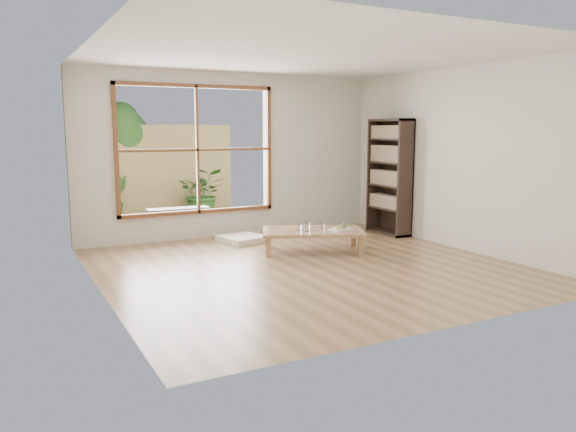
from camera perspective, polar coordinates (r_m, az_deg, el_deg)
name	(u,v)px	position (r m, az deg, el deg)	size (l,w,h in m)	color
ground	(307,267)	(7.11, 1.96, -5.15)	(5.00, 5.00, 0.00)	#A77D53
low_table	(313,232)	(7.94, 2.52, -1.68)	(1.61, 1.31, 0.31)	tan
floor_cushion	(243,239)	(8.70, -4.62, -2.30)	(0.61, 0.61, 0.09)	white
bookshelf	(389,177)	(9.38, 10.27, 3.93)	(0.30, 0.85, 1.88)	#33251C
glass_tall	(307,226)	(7.83, 1.98, -1.02)	(0.08, 0.08, 0.14)	silver
glass_mid	(322,225)	(8.06, 3.48, -0.90)	(0.07, 0.07, 0.10)	silver
glass_short	(308,226)	(8.05, 1.99, -0.98)	(0.06, 0.06, 0.08)	silver
glass_small	(299,227)	(7.90, 1.14, -1.12)	(0.07, 0.07, 0.09)	silver
food_tray	(342,228)	(7.95, 5.46, -1.26)	(0.32, 0.25, 0.10)	white
deck	(178,227)	(10.11, -11.08, -1.14)	(2.80, 2.00, 0.05)	#362D27
garden_bench	(178,211)	(9.94, -11.11, 0.47)	(1.08, 0.35, 0.34)	#33251C
bamboo_fence	(162,173)	(10.96, -12.73, 4.31)	(2.80, 0.06, 1.80)	tan
shrub_right	(203,193)	(10.84, -8.62, 2.32)	(0.88, 0.76, 0.97)	#346A27
shrub_left	(115,200)	(10.54, -17.17, 1.57)	(0.48, 0.39, 0.87)	#346A27
garden_tree	(120,134)	(11.07, -16.69, 7.96)	(1.04, 0.85, 2.22)	#4C3D2D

